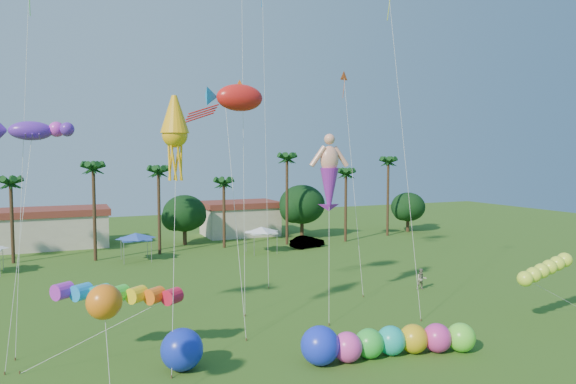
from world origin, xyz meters
name	(u,v)px	position (x,y,z in m)	size (l,w,h in m)	color
tree_line	(206,211)	(3.57, 44.00, 4.28)	(69.46, 8.91, 11.00)	#3A2819
buildings_row	(146,226)	(-3.09, 50.00, 2.00)	(35.00, 7.00, 4.00)	beige
tent_row	(137,236)	(-6.00, 36.33, 2.75)	(31.00, 4.00, 0.60)	white
car_b	(307,242)	(14.36, 36.85, 0.73)	(1.54, 4.43, 1.46)	#4C4C54
spectator_b	(421,279)	(14.52, 15.06, 0.89)	(0.87, 0.67, 1.78)	gray
caterpillar_inflatable	(383,342)	(3.19, 4.05, 0.89)	(10.35, 3.63, 2.11)	#F841B6
blue_ball	(182,350)	(-7.47, 6.85, 1.11)	(2.22, 2.22, 2.22)	#162CCC
rainbow_tube	(142,300)	(-9.16, 9.11, 3.38)	(9.30, 3.87, 3.84)	red
green_worm	(525,279)	(14.73, 4.72, 3.20)	(9.83, 2.98, 3.81)	#D3FB37
orange_ball_kite	(104,302)	(-11.48, 3.13, 5.10)	(1.62, 2.08, 5.86)	orange
merman_kite	(329,178)	(5.00, 13.84, 9.65)	(3.33, 4.84, 12.39)	#F3A38A
fish_kite	(240,98)	(-1.30, 15.58, 15.38)	(5.37, 7.70, 16.46)	red
squid_kite	(175,135)	(-7.02, 10.11, 12.46)	(2.23, 5.11, 14.80)	yellow
lobster_kite	(31,131)	(-14.53, 13.11, 12.68)	(4.44, 4.80, 13.46)	#6026BE
delta_kite_red	(344,82)	(9.19, 19.01, 17.56)	(1.09, 4.40, 18.52)	#CD4916
delta_kite_yellow	(390,3)	(9.29, 12.64, 22.39)	(1.11, 4.69, 23.57)	#C3DF16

